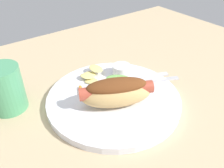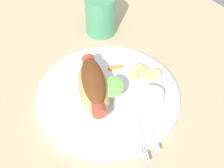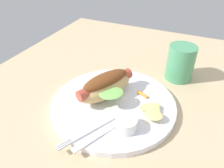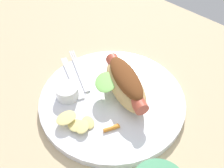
{
  "view_description": "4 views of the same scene",
  "coord_description": "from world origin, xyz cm",
  "px_view_note": "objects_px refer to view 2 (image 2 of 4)",
  "views": [
    {
      "loc": [
        29.84,
        35.67,
        34.78
      ],
      "look_at": [
        5.35,
        3.02,
        6.21
      ],
      "focal_mm": 37.19,
      "sensor_mm": 36.0,
      "label": 1
    },
    {
      "loc": [
        -34.88,
        29.62,
        57.17
      ],
      "look_at": [
        2.82,
        1.63,
        5.75
      ],
      "focal_mm": 54.66,
      "sensor_mm": 36.0,
      "label": 2
    },
    {
      "loc": [
        -33.87,
        -14.77,
        36.28
      ],
      "look_at": [
        4.85,
        2.62,
        6.21
      ],
      "focal_mm": 34.51,
      "sensor_mm": 36.0,
      "label": 3
    },
    {
      "loc": [
        29.93,
        -26.19,
        46.16
      ],
      "look_at": [
        3.76,
        2.05,
        5.55
      ],
      "focal_mm": 44.25,
      "sensor_mm": 36.0,
      "label": 4
    }
  ],
  "objects_px": {
    "knife": "(146,123)",
    "drinking_cup": "(101,15)",
    "fork": "(138,129)",
    "chips_pile": "(144,72)",
    "hot_dog": "(94,86)",
    "sauce_ramekin": "(152,98)",
    "plate": "(108,97)",
    "carrot_garnish": "(114,68)"
  },
  "relations": [
    {
      "from": "carrot_garnish",
      "to": "hot_dog",
      "type": "bearing_deg",
      "value": 116.3
    },
    {
      "from": "chips_pile",
      "to": "drinking_cup",
      "type": "bearing_deg",
      "value": -7.31
    },
    {
      "from": "hot_dog",
      "to": "fork",
      "type": "bearing_deg",
      "value": 34.72
    },
    {
      "from": "knife",
      "to": "drinking_cup",
      "type": "distance_m",
      "value": 0.33
    },
    {
      "from": "hot_dog",
      "to": "drinking_cup",
      "type": "distance_m",
      "value": 0.24
    },
    {
      "from": "plate",
      "to": "hot_dog",
      "type": "bearing_deg",
      "value": 64.79
    },
    {
      "from": "sauce_ramekin",
      "to": "carrot_garnish",
      "type": "distance_m",
      "value": 0.13
    },
    {
      "from": "carrot_garnish",
      "to": "sauce_ramekin",
      "type": "bearing_deg",
      "value": -178.44
    },
    {
      "from": "hot_dog",
      "to": "plate",
      "type": "bearing_deg",
      "value": 90.51
    },
    {
      "from": "fork",
      "to": "knife",
      "type": "bearing_deg",
      "value": 125.21
    },
    {
      "from": "sauce_ramekin",
      "to": "chips_pile",
      "type": "relative_size",
      "value": 0.65
    },
    {
      "from": "sauce_ramekin",
      "to": "knife",
      "type": "relative_size",
      "value": 0.34
    },
    {
      "from": "hot_dog",
      "to": "drinking_cup",
      "type": "bearing_deg",
      "value": 167.09
    },
    {
      "from": "fork",
      "to": "drinking_cup",
      "type": "xyz_separation_m",
      "value": [
        0.31,
        -0.13,
        0.03
      ]
    },
    {
      "from": "sauce_ramekin",
      "to": "knife",
      "type": "xyz_separation_m",
      "value": [
        -0.04,
        0.05,
        -0.01
      ]
    },
    {
      "from": "sauce_ramekin",
      "to": "drinking_cup",
      "type": "height_order",
      "value": "drinking_cup"
    },
    {
      "from": "hot_dog",
      "to": "chips_pile",
      "type": "xyz_separation_m",
      "value": [
        -0.01,
        -0.12,
        -0.03
      ]
    },
    {
      "from": "plate",
      "to": "hot_dog",
      "type": "height_order",
      "value": "hot_dog"
    },
    {
      "from": "knife",
      "to": "chips_pile",
      "type": "bearing_deg",
      "value": 166.26
    },
    {
      "from": "knife",
      "to": "drinking_cup",
      "type": "bearing_deg",
      "value": -174.87
    },
    {
      "from": "plate",
      "to": "sauce_ramekin",
      "type": "distance_m",
      "value": 0.1
    },
    {
      "from": "sauce_ramekin",
      "to": "carrot_garnish",
      "type": "relative_size",
      "value": 1.48
    },
    {
      "from": "carrot_garnish",
      "to": "drinking_cup",
      "type": "xyz_separation_m",
      "value": [
        0.15,
        -0.07,
        0.03
      ]
    },
    {
      "from": "plate",
      "to": "knife",
      "type": "bearing_deg",
      "value": -172.13
    },
    {
      "from": "plate",
      "to": "hot_dog",
      "type": "xyz_separation_m",
      "value": [
        0.01,
        0.03,
        0.04
      ]
    },
    {
      "from": "sauce_ramekin",
      "to": "fork",
      "type": "xyz_separation_m",
      "value": [
        -0.04,
        0.07,
        -0.01
      ]
    },
    {
      "from": "fork",
      "to": "carrot_garnish",
      "type": "distance_m",
      "value": 0.18
    },
    {
      "from": "drinking_cup",
      "to": "knife",
      "type": "bearing_deg",
      "value": 160.44
    },
    {
      "from": "plate",
      "to": "carrot_garnish",
      "type": "xyz_separation_m",
      "value": [
        0.05,
        -0.06,
        0.01
      ]
    },
    {
      "from": "hot_dog",
      "to": "carrot_garnish",
      "type": "xyz_separation_m",
      "value": [
        0.04,
        -0.08,
        -0.03
      ]
    },
    {
      "from": "sauce_ramekin",
      "to": "drinking_cup",
      "type": "bearing_deg",
      "value": -13.05
    },
    {
      "from": "hot_dog",
      "to": "sauce_ramekin",
      "type": "xyz_separation_m",
      "value": [
        -0.08,
        -0.09,
        -0.02
      ]
    },
    {
      "from": "hot_dog",
      "to": "sauce_ramekin",
      "type": "bearing_deg",
      "value": 71.69
    },
    {
      "from": "fork",
      "to": "chips_pile",
      "type": "height_order",
      "value": "chips_pile"
    },
    {
      "from": "plate",
      "to": "fork",
      "type": "height_order",
      "value": "fork"
    },
    {
      "from": "knife",
      "to": "drinking_cup",
      "type": "relative_size",
      "value": 1.35
    },
    {
      "from": "knife",
      "to": "carrot_garnish",
      "type": "bearing_deg",
      "value": -170.18
    },
    {
      "from": "plate",
      "to": "carrot_garnish",
      "type": "distance_m",
      "value": 0.08
    },
    {
      "from": "knife",
      "to": "carrot_garnish",
      "type": "height_order",
      "value": "carrot_garnish"
    },
    {
      "from": "chips_pile",
      "to": "knife",
      "type": "bearing_deg",
      "value": 141.58
    },
    {
      "from": "fork",
      "to": "chips_pile",
      "type": "relative_size",
      "value": 1.84
    },
    {
      "from": "carrot_garnish",
      "to": "drinking_cup",
      "type": "relative_size",
      "value": 0.31
    }
  ]
}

